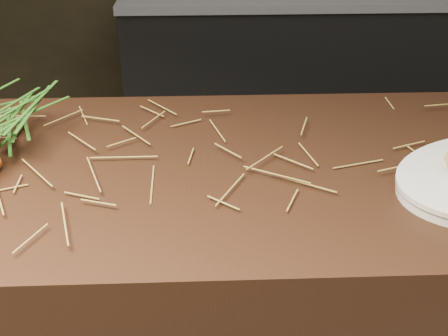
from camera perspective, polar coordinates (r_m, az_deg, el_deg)
The scene contains 3 objects.
main_counter at distance 1.39m, azimuth 7.83°, elevation -15.83°, with size 2.40×0.70×0.90m, color black.
back_counter at distance 3.06m, azimuth 7.71°, elevation 9.70°, with size 1.82×0.62×0.84m.
straw_bedding at distance 1.11m, azimuth 9.40°, elevation 1.18°, with size 1.40×0.60×0.02m, color olive, non-canonical shape.
Camera 1 is at (-0.22, -0.66, 1.42)m, focal length 45.00 mm.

